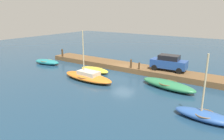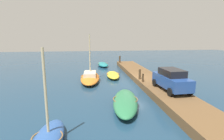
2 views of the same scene
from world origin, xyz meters
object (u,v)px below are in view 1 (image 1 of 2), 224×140
mooring_post_west (139,66)px  mooring_post_mid_west (131,64)px  rowboat_teal (47,62)px  rowboat_yellow (95,70)px  rowboat_blue (204,115)px  motorboat_green (168,85)px  mooring_post_mid_east (62,53)px  sailboat_orange (88,76)px  parked_car (169,63)px

mooring_post_west → mooring_post_mid_west: (1.08, 0.00, 0.12)m
rowboat_teal → rowboat_yellow: size_ratio=1.02×
rowboat_blue → mooring_post_mid_west: 12.14m
motorboat_green → mooring_post_mid_east: 17.55m
motorboat_green → sailboat_orange: (7.98, 2.40, 0.04)m
mooring_post_west → mooring_post_mid_west: bearing=0.0°
rowboat_yellow → mooring_post_mid_east: 8.37m
mooring_post_west → mooring_post_mid_west: mooring_post_mid_west is taller
motorboat_green → parked_car: parked_car is taller
motorboat_green → mooring_post_mid_west: bearing=-14.4°
mooring_post_mid_east → parked_car: (-15.84, -1.47, 0.37)m
rowboat_teal → parked_car: bearing=-172.2°
rowboat_teal → sailboat_orange: size_ratio=0.64×
rowboat_blue → mooring_post_mid_west: size_ratio=4.39×
rowboat_blue → mooring_post_west: bearing=-36.9°
mooring_post_west → rowboat_teal: bearing=12.4°
sailboat_orange → rowboat_yellow: size_ratio=1.58×
rowboat_blue → mooring_post_mid_east: size_ratio=4.17×
rowboat_yellow → mooring_post_west: bearing=-152.7°
parked_car → sailboat_orange: bearing=42.3°
rowboat_teal → sailboat_orange: sailboat_orange is taller
rowboat_blue → rowboat_teal: (21.59, -4.35, -0.03)m
mooring_post_mid_east → parked_car: 15.91m
rowboat_blue → rowboat_teal: 22.03m
rowboat_yellow → mooring_post_mid_west: 4.47m
rowboat_teal → parked_car: (-15.92, -4.32, 1.19)m
mooring_post_west → parked_car: 3.37m
rowboat_teal → parked_car: parked_car is taller
motorboat_green → rowboat_yellow: (9.31, -0.40, -0.08)m
rowboat_teal → mooring_post_mid_west: size_ratio=4.00×
rowboat_blue → mooring_post_mid_west: (9.74, -7.20, 0.77)m
sailboat_orange → parked_car: size_ratio=1.59×
rowboat_yellow → rowboat_blue: bearing=162.0°
rowboat_blue → rowboat_teal: rowboat_blue is taller
motorboat_green → mooring_post_west: bearing=-19.5°
rowboat_teal → motorboat_green: (-17.41, -0.18, 0.05)m
rowboat_yellow → mooring_post_mid_west: bearing=-146.7°
rowboat_blue → parked_car: rowboat_blue is taller
motorboat_green → parked_car: size_ratio=1.43×
parked_car → rowboat_yellow: bearing=22.7°
rowboat_teal → mooring_post_mid_east: size_ratio=3.79×
mooring_post_mid_west → rowboat_yellow: bearing=31.3°
rowboat_yellow → mooring_post_mid_west: size_ratio=3.92×
rowboat_teal → mooring_post_west: size_ratio=5.15×
rowboat_teal → sailboat_orange: bearing=159.3°
rowboat_yellow → mooring_post_west: 5.39m
mooring_post_mid_east → rowboat_yellow: bearing=164.1°
rowboat_teal → mooring_post_west: mooring_post_west is taller
rowboat_teal → mooring_post_mid_east: (-0.08, -2.85, 0.83)m
mooring_post_mid_east → sailboat_orange: bearing=151.5°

